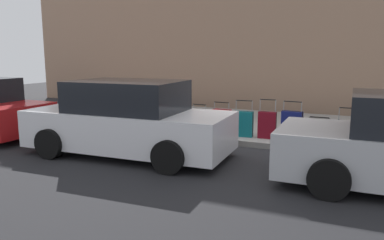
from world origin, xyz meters
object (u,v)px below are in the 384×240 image
at_px(suitcase_olive_0, 374,133).
at_px(suitcase_black_2, 319,131).
at_px(suitcase_silver_1, 346,134).
at_px(suitcase_silver_8, 181,118).
at_px(suitcase_navy_10, 144,117).
at_px(suitcase_maroon_11, 126,115).
at_px(suitcase_maroon_4, 267,125).
at_px(parked_car_white_1, 128,121).
at_px(bollard_post, 85,108).
at_px(suitcase_navy_3, 292,126).
at_px(suitcase_olive_7, 199,122).
at_px(suitcase_red_6, 221,122).
at_px(suitcase_black_9, 163,117).
at_px(suitcase_teal_5, 244,124).
at_px(fire_hydrant, 105,111).

xyz_separation_m(suitcase_olive_0, suitcase_black_2, (1.15, 0.04, -0.06)).
xyz_separation_m(suitcase_silver_1, suitcase_silver_8, (4.14, -0.08, 0.05)).
height_order(suitcase_navy_10, suitcase_maroon_11, suitcase_maroon_11).
height_order(suitcase_maroon_4, parked_car_white_1, parked_car_white_1).
relative_size(suitcase_olive_0, suitcase_silver_1, 0.85).
distance_m(suitcase_maroon_4, bollard_post, 5.46).
relative_size(suitcase_black_2, suitcase_silver_8, 0.67).
bearing_deg(suitcase_navy_3, suitcase_olive_7, 1.89).
xyz_separation_m(suitcase_black_2, parked_car_white_1, (3.73, 2.19, 0.33)).
distance_m(suitcase_olive_7, suitcase_navy_10, 1.72).
bearing_deg(suitcase_red_6, suitcase_olive_7, 7.76).
relative_size(suitcase_silver_8, suitcase_maroon_11, 1.07).
height_order(suitcase_red_6, suitcase_black_9, suitcase_black_9).
height_order(suitcase_silver_8, suitcase_black_9, suitcase_silver_8).
bearing_deg(suitcase_maroon_4, suitcase_silver_8, -1.02).
relative_size(suitcase_silver_1, suitcase_teal_5, 0.95).
xyz_separation_m(suitcase_silver_8, parked_car_white_1, (0.17, 2.28, 0.29)).
distance_m(suitcase_black_2, suitcase_teal_5, 1.79).
distance_m(suitcase_navy_3, bollard_post, 6.05).
xyz_separation_m(suitcase_black_9, parked_car_white_1, (-0.40, 2.30, 0.31)).
height_order(suitcase_teal_5, suitcase_maroon_11, suitcase_teal_5).
relative_size(suitcase_red_6, fire_hydrant, 1.17).
bearing_deg(fire_hydrant, suitcase_olive_7, 178.69).
relative_size(suitcase_olive_0, suitcase_teal_5, 0.81).
bearing_deg(suitcase_silver_8, suitcase_navy_10, 4.76).
height_order(suitcase_olive_0, parked_car_white_1, parked_car_white_1).
bearing_deg(suitcase_silver_8, fire_hydrant, 1.50).
xyz_separation_m(suitcase_black_9, bollard_post, (2.53, 0.23, 0.16)).
bearing_deg(suitcase_silver_8, suitcase_teal_5, 177.59).
xyz_separation_m(suitcase_teal_5, suitcase_maroon_11, (3.45, 0.06, 0.00)).
distance_m(suitcase_red_6, suitcase_maroon_11, 2.85).
bearing_deg(suitcase_olive_7, fire_hydrant, -1.31).
bearing_deg(suitcase_olive_0, suitcase_silver_8, -0.65).
bearing_deg(suitcase_olive_0, suitcase_black_9, -0.75).
bearing_deg(suitcase_olive_7, suitcase_navy_3, -178.11).
bearing_deg(suitcase_teal_5, suitcase_red_6, -1.73).
bearing_deg(suitcase_olive_7, suitcase_olive_0, -178.87).
bearing_deg(suitcase_navy_10, suitcase_black_9, -168.96).
bearing_deg(suitcase_olive_0, suitcase_silver_1, 2.26).
xyz_separation_m(suitcase_silver_1, suitcase_navy_10, (5.27, 0.02, 0.02)).
bearing_deg(suitcase_black_9, suitcase_teal_5, 177.81).
distance_m(suitcase_silver_8, fire_hydrant, 2.47).
distance_m(suitcase_olive_0, suitcase_silver_8, 4.72).
distance_m(suitcase_maroon_4, fire_hydrant, 4.82).
bearing_deg(parked_car_white_1, suitcase_navy_10, -66.35).
bearing_deg(suitcase_maroon_11, bollard_post, 3.25).
distance_m(suitcase_black_2, suitcase_maroon_4, 1.21).
xyz_separation_m(suitcase_olive_0, suitcase_navy_10, (5.84, 0.04, -0.05)).
xyz_separation_m(suitcase_maroon_4, suitcase_red_6, (1.18, 0.01, -0.01)).
bearing_deg(suitcase_olive_7, suitcase_black_9, -7.35).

